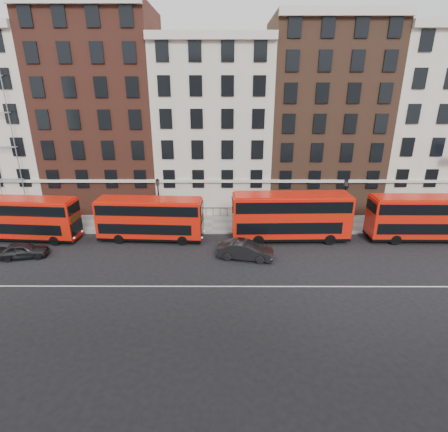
{
  "coord_description": "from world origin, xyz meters",
  "views": [
    {
      "loc": [
        1.33,
        -24.52,
        13.94
      ],
      "look_at": [
        1.26,
        5.0,
        3.0
      ],
      "focal_mm": 28.0,
      "sensor_mm": 36.0,
      "label": 1
    }
  ],
  "objects_px": {
    "bus_c": "(290,216)",
    "car_front": "(245,250)",
    "car_rear": "(23,250)",
    "bus_d": "(425,217)",
    "bus_b": "(150,218)",
    "bus_a": "(24,218)"
  },
  "relations": [
    {
      "from": "bus_c",
      "to": "bus_a",
      "type": "bearing_deg",
      "value": 178.52
    },
    {
      "from": "bus_d",
      "to": "car_front",
      "type": "xyz_separation_m",
      "value": [
        -17.19,
        -3.93,
        -1.57
      ]
    },
    {
      "from": "bus_b",
      "to": "car_rear",
      "type": "xyz_separation_m",
      "value": [
        -10.29,
        -3.78,
        -1.56
      ]
    },
    {
      "from": "bus_b",
      "to": "car_front",
      "type": "height_order",
      "value": "bus_b"
    },
    {
      "from": "car_front",
      "to": "bus_c",
      "type": "bearing_deg",
      "value": -37.8
    },
    {
      "from": "bus_c",
      "to": "car_rear",
      "type": "height_order",
      "value": "bus_c"
    },
    {
      "from": "bus_a",
      "to": "car_front",
      "type": "relative_size",
      "value": 2.12
    },
    {
      "from": "car_rear",
      "to": "bus_c",
      "type": "bearing_deg",
      "value": -92.0
    },
    {
      "from": "bus_c",
      "to": "bus_d",
      "type": "relative_size",
      "value": 1.06
    },
    {
      "from": "bus_b",
      "to": "bus_c",
      "type": "distance_m",
      "value": 13.33
    },
    {
      "from": "car_rear",
      "to": "bus_d",
      "type": "bearing_deg",
      "value": -95.15
    },
    {
      "from": "bus_c",
      "to": "car_front",
      "type": "distance_m",
      "value": 6.17
    },
    {
      "from": "car_front",
      "to": "car_rear",
      "type": "bearing_deg",
      "value": 100.28
    },
    {
      "from": "bus_c",
      "to": "car_front",
      "type": "relative_size",
      "value": 2.32
    },
    {
      "from": "bus_d",
      "to": "car_rear",
      "type": "height_order",
      "value": "bus_d"
    },
    {
      "from": "bus_c",
      "to": "car_rear",
      "type": "relative_size",
      "value": 2.78
    },
    {
      "from": "bus_b",
      "to": "bus_a",
      "type": "bearing_deg",
      "value": -176.94
    },
    {
      "from": "bus_d",
      "to": "car_rear",
      "type": "bearing_deg",
      "value": -173.73
    },
    {
      "from": "bus_b",
      "to": "car_front",
      "type": "relative_size",
      "value": 2.1
    },
    {
      "from": "bus_a",
      "to": "bus_b",
      "type": "relative_size",
      "value": 1.01
    },
    {
      "from": "bus_c",
      "to": "car_rear",
      "type": "distance_m",
      "value": 23.99
    },
    {
      "from": "bus_c",
      "to": "car_rear",
      "type": "bearing_deg",
      "value": -172.4
    }
  ]
}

